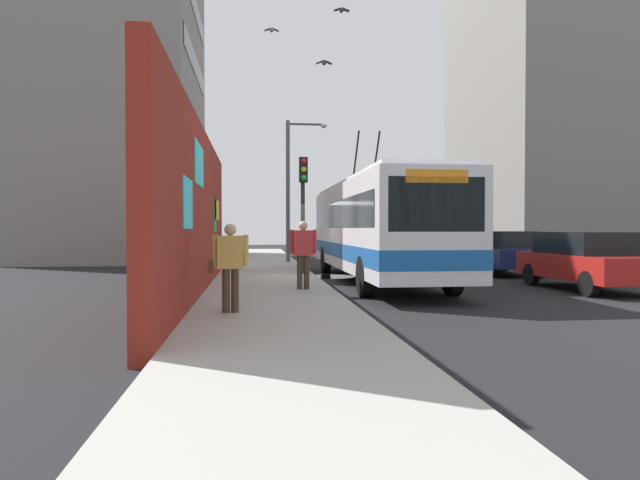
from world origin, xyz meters
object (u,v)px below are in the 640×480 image
object	(u,v)px
parked_car_dark_gray	(441,246)
street_lamp	(293,180)
city_bus	(376,226)
pedestrian_at_curb	(303,249)
parked_car_champagne	(410,243)
parked_car_red	(587,259)
traffic_light	(303,195)
parked_car_navy	(499,251)
pedestrian_near_wall	(230,261)

from	to	relation	value
parked_car_dark_gray	street_lamp	bearing A→B (deg)	94.56
city_bus	pedestrian_at_curb	xyz separation A→B (m)	(-3.08, 2.57, -0.59)
parked_car_champagne	street_lamp	xyz separation A→B (m)	(-5.83, 7.23, 3.04)
city_bus	parked_car_red	xyz separation A→B (m)	(-2.88, -5.20, -0.92)
parked_car_champagne	pedestrian_at_curb	bearing A→B (deg)	155.63
parked_car_champagne	traffic_light	world-z (taller)	traffic_light
pedestrian_at_curb	parked_car_champagne	bearing A→B (deg)	-24.37
city_bus	traffic_light	xyz separation A→B (m)	(1.62, 2.15, 1.06)
parked_car_navy	traffic_light	world-z (taller)	traffic_light
pedestrian_at_curb	city_bus	bearing A→B (deg)	-39.84
parked_car_navy	street_lamp	size ratio (longest dim) A/B	0.67
parked_car_red	pedestrian_at_curb	size ratio (longest dim) A/B	2.50
parked_car_red	parked_car_navy	bearing A→B (deg)	0.00
pedestrian_at_curb	parked_car_red	bearing A→B (deg)	-88.55
parked_car_dark_gray	parked_car_red	bearing A→B (deg)	-180.00
street_lamp	traffic_light	bearing A→B (deg)	178.98
parked_car_champagne	pedestrian_near_wall	xyz separation A→B (m)	(-20.86, 9.44, 0.25)
pedestrian_at_curb	parked_car_dark_gray	bearing A→B (deg)	-33.14
pedestrian_near_wall	pedestrian_at_curb	xyz separation A→B (m)	(3.71, -1.67, 0.07)
parked_car_dark_gray	pedestrian_near_wall	xyz separation A→B (m)	(-15.61, 9.44, 0.25)
city_bus	street_lamp	xyz separation A→B (m)	(8.24, 2.03, 2.12)
parked_car_navy	pedestrian_at_curb	distance (m)	9.59
pedestrian_near_wall	street_lamp	size ratio (longest dim) A/B	0.25
pedestrian_near_wall	parked_car_dark_gray	bearing A→B (deg)	-31.15
city_bus	street_lamp	bearing A→B (deg)	13.85
city_bus	traffic_light	size ratio (longest dim) A/B	2.92
parked_car_navy	parked_car_dark_gray	size ratio (longest dim) A/B	1.03
pedestrian_near_wall	street_lamp	distance (m)	15.45
parked_car_dark_gray	parked_car_navy	bearing A→B (deg)	-180.00
parked_car_dark_gray	pedestrian_at_curb	world-z (taller)	pedestrian_at_curb
city_bus	parked_car_navy	bearing A→B (deg)	-64.12
parked_car_dark_gray	pedestrian_near_wall	bearing A→B (deg)	148.85
parked_car_red	parked_car_navy	world-z (taller)	same
city_bus	parked_car_dark_gray	world-z (taller)	city_bus
parked_car_red	parked_car_champagne	bearing A→B (deg)	0.00
pedestrian_at_curb	pedestrian_near_wall	bearing A→B (deg)	155.82
street_lamp	parked_car_dark_gray	bearing A→B (deg)	-85.44
parked_car_navy	traffic_light	distance (m)	7.67
parked_car_navy	traffic_light	xyz separation A→B (m)	(-0.90, 7.35, 1.98)
parked_car_champagne	pedestrian_near_wall	size ratio (longest dim) A/B	2.71
pedestrian_near_wall	pedestrian_at_curb	distance (m)	4.07
parked_car_champagne	parked_car_navy	bearing A→B (deg)	-180.00
pedestrian_near_wall	pedestrian_at_curb	world-z (taller)	pedestrian_at_curb
city_bus	parked_car_dark_gray	size ratio (longest dim) A/B	2.75
parked_car_dark_gray	parked_car_champagne	distance (m)	5.25
city_bus	parked_car_red	size ratio (longest dim) A/B	2.69
street_lamp	parked_car_red	bearing A→B (deg)	-146.98
street_lamp	city_bus	bearing A→B (deg)	-166.15
pedestrian_near_wall	traffic_light	xyz separation A→B (m)	(8.41, -2.09, 1.73)
parked_car_champagne	pedestrian_at_curb	distance (m)	18.83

